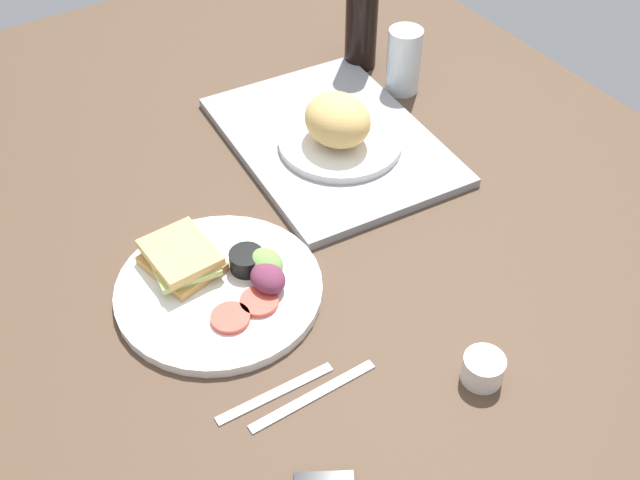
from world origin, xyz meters
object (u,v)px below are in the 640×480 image
(soda_bottle, at_px, (362,18))
(knife, at_px, (313,395))
(espresso_cup, at_px, (483,369))
(bread_plate_near, at_px, (339,128))
(drinking_glass, at_px, (404,61))
(plate_with_salad, at_px, (218,281))
(serving_tray, at_px, (331,140))
(fork, at_px, (275,393))

(soda_bottle, bearing_deg, knife, -39.06)
(espresso_cup, distance_m, knife, 0.23)
(bread_plate_near, xyz_separation_m, knife, (0.41, -0.31, -0.05))
(drinking_glass, height_order, espresso_cup, drinking_glass)
(drinking_glass, bearing_deg, plate_with_salad, -63.05)
(bread_plate_near, distance_m, soda_bottle, 0.30)
(bread_plate_near, xyz_separation_m, espresso_cup, (0.51, -0.11, -0.04))
(serving_tray, distance_m, fork, 0.55)
(serving_tray, bearing_deg, drinking_glass, 108.91)
(drinking_glass, height_order, knife, drinking_glass)
(drinking_glass, xyz_separation_m, fork, (0.49, -0.57, -0.06))
(serving_tray, bearing_deg, bread_plate_near, -8.76)
(serving_tray, relative_size, knife, 2.37)
(espresso_cup, xyz_separation_m, knife, (-0.10, -0.20, -0.02))
(soda_bottle, height_order, knife, soda_bottle)
(bread_plate_near, bearing_deg, fork, -42.73)
(soda_bottle, distance_m, espresso_cup, 0.80)
(espresso_cup, bearing_deg, knife, -115.19)
(serving_tray, distance_m, drinking_glass, 0.23)
(espresso_cup, bearing_deg, drinking_glass, 151.80)
(bread_plate_near, bearing_deg, espresso_cup, -12.10)
(serving_tray, distance_m, espresso_cup, 0.55)
(plate_with_salad, height_order, drinking_glass, drinking_glass)
(fork, bearing_deg, drinking_glass, 42.09)
(plate_with_salad, bearing_deg, drinking_glass, 116.95)
(soda_bottle, xyz_separation_m, knife, (0.64, -0.52, -0.10))
(bread_plate_near, bearing_deg, drinking_glass, 115.09)
(serving_tray, relative_size, soda_bottle, 2.13)
(soda_bottle, height_order, fork, soda_bottle)
(bread_plate_near, relative_size, fork, 1.29)
(bread_plate_near, bearing_deg, knife, -37.23)
(drinking_glass, relative_size, espresso_cup, 2.31)
(bread_plate_near, height_order, knife, bread_plate_near)
(plate_with_salad, height_order, fork, plate_with_salad)
(plate_with_salad, relative_size, knife, 1.61)
(bread_plate_near, relative_size, drinking_glass, 1.70)
(soda_bottle, xyz_separation_m, fork, (0.61, -0.56, -0.10))
(plate_with_salad, relative_size, soda_bottle, 1.45)
(espresso_cup, xyz_separation_m, fork, (-0.13, -0.24, -0.02))
(soda_bottle, height_order, espresso_cup, soda_bottle)
(fork, bearing_deg, plate_with_salad, 85.16)
(soda_bottle, bearing_deg, fork, -42.54)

